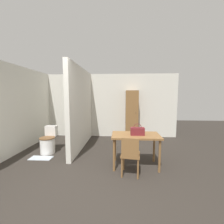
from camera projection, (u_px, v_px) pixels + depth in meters
name	position (u px, v px, depth m)	size (l,w,h in m)	color
ground_plane	(83.00, 195.00, 2.47)	(16.00, 16.00, 0.00)	#2D2823
wall_back	(106.00, 106.00, 6.05)	(5.63, 0.12, 2.50)	silver
wall_left	(17.00, 109.00, 4.31)	(0.12, 4.68, 2.50)	silver
partition_wall	(81.00, 108.00, 4.76)	(0.12, 2.57, 2.50)	silver
dining_table	(136.00, 139.00, 3.44)	(1.09, 0.66, 0.75)	brown
wooden_chair	(130.00, 154.00, 3.03)	(0.42, 0.42, 0.82)	brown
toilet	(48.00, 142.00, 4.33)	(0.43, 0.57, 0.74)	white
handbag	(137.00, 131.00, 3.38)	(0.31, 0.15, 0.26)	maroon
wooden_cabinet	(132.00, 115.00, 5.72)	(0.46, 0.48, 1.84)	brown
bath_mat	(41.00, 158.00, 3.93)	(0.58, 0.28, 0.01)	#B2BCC6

